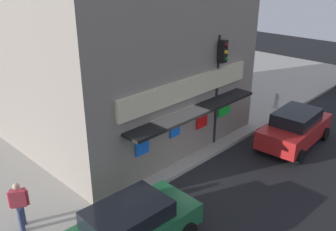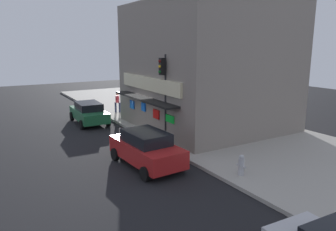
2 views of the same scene
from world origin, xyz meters
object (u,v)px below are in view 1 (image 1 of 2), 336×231
(pedestrian, at_px, (19,203))
(parked_car_red, at_px, (295,128))
(traffic_light, at_px, (219,77))
(fire_hydrant, at_px, (277,100))
(parked_car_green, at_px, (128,228))
(trash_can, at_px, (134,158))

(pedestrian, height_order, parked_car_red, pedestrian)
(traffic_light, height_order, fire_hydrant, traffic_light)
(fire_hydrant, xyz_separation_m, parked_car_green, (-13.38, -2.55, 0.19))
(traffic_light, relative_size, parked_car_green, 1.11)
(pedestrian, bearing_deg, fire_hydrant, -1.78)
(parked_car_red, bearing_deg, pedestrian, 164.27)
(pedestrian, relative_size, parked_car_green, 0.37)
(trash_can, distance_m, pedestrian, 4.97)
(fire_hydrant, distance_m, parked_car_red, 4.50)
(pedestrian, height_order, parked_car_green, pedestrian)
(fire_hydrant, height_order, parked_car_green, parked_car_green)
(traffic_light, bearing_deg, parked_car_red, -43.81)
(traffic_light, distance_m, fire_hydrant, 6.78)
(trash_can, distance_m, parked_car_red, 7.71)
(parked_car_red, bearing_deg, traffic_light, 136.19)
(traffic_light, height_order, parked_car_red, traffic_light)
(fire_hydrant, distance_m, trash_can, 10.33)
(trash_can, bearing_deg, parked_car_green, -132.86)
(fire_hydrant, height_order, trash_can, fire_hydrant)
(trash_can, distance_m, parked_car_green, 4.54)
(fire_hydrant, height_order, pedestrian, pedestrian)
(trash_can, bearing_deg, fire_hydrant, -4.29)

